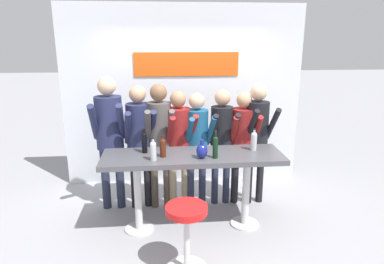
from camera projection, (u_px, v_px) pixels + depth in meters
ground_plane at (193, 227)px, 4.32m from camera, size 40.00×40.00×0.00m
back_wall at (183, 96)px, 5.43m from camera, size 3.75×0.12×2.81m
tasting_table at (193, 166)px, 4.10m from camera, size 2.15×0.65×0.97m
bar_stool at (187, 228)px, 3.39m from camera, size 0.44×0.44×0.73m
person_far_left at (109, 129)px, 4.51m from camera, size 0.44×0.56×1.83m
person_left at (139, 134)px, 4.57m from camera, size 0.45×0.57×1.71m
person_center_left at (159, 132)px, 4.56m from camera, size 0.39×0.52×1.74m
person_center at (179, 137)px, 4.58m from camera, size 0.44×0.55×1.64m
person_center_right at (197, 137)px, 4.62m from camera, size 0.43×0.54×1.61m
person_right at (222, 134)px, 4.68m from camera, size 0.37×0.50×1.64m
person_far_right at (243, 136)px, 4.71m from camera, size 0.40×0.50×1.60m
person_rightmost at (257, 130)px, 4.68m from camera, size 0.41×0.54×1.72m
wine_bottle_0 at (153, 150)px, 3.84m from camera, size 0.07×0.07×0.27m
wine_bottle_1 at (144, 141)px, 4.09m from camera, size 0.07×0.07×0.31m
wine_bottle_2 at (215, 146)px, 3.91m from camera, size 0.06×0.06×0.33m
wine_bottle_3 at (254, 140)px, 4.18m from camera, size 0.08×0.08×0.27m
wine_bottle_4 at (163, 147)px, 3.95m from camera, size 0.07×0.07×0.26m
decorative_vase at (202, 151)px, 3.92m from camera, size 0.13×0.13×0.22m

